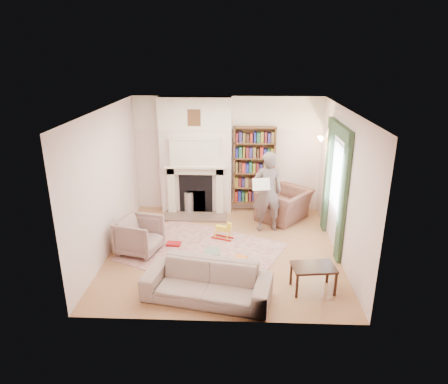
{
  "coord_description": "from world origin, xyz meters",
  "views": [
    {
      "loc": [
        0.31,
        -7.19,
        3.82
      ],
      "look_at": [
        0.0,
        0.25,
        1.15
      ],
      "focal_mm": 32.0,
      "sensor_mm": 36.0,
      "label": 1
    }
  ],
  "objects_px": {
    "paraffin_heater": "(189,202)",
    "rocking_horse": "(222,230)",
    "sofa": "(207,282)",
    "coffee_table": "(313,278)",
    "bookcase": "(254,165)",
    "armchair_left": "(140,235)",
    "man_reading": "(267,192)",
    "armchair_reading": "(284,205)"
  },
  "relations": [
    {
      "from": "bookcase",
      "to": "coffee_table",
      "type": "bearing_deg",
      "value": -75.47
    },
    {
      "from": "coffee_table",
      "to": "bookcase",
      "type": "bearing_deg",
      "value": 97.27
    },
    {
      "from": "sofa",
      "to": "man_reading",
      "type": "relative_size",
      "value": 1.13
    },
    {
      "from": "armchair_reading",
      "to": "paraffin_heater",
      "type": "bearing_deg",
      "value": -58.6
    },
    {
      "from": "armchair_reading",
      "to": "rocking_horse",
      "type": "height_order",
      "value": "armchair_reading"
    },
    {
      "from": "sofa",
      "to": "paraffin_heater",
      "type": "relative_size",
      "value": 3.71
    },
    {
      "from": "armchair_left",
      "to": "paraffin_heater",
      "type": "bearing_deg",
      "value": -4.79
    },
    {
      "from": "armchair_left",
      "to": "man_reading",
      "type": "bearing_deg",
      "value": -51.26
    },
    {
      "from": "armchair_left",
      "to": "sofa",
      "type": "height_order",
      "value": "armchair_left"
    },
    {
      "from": "bookcase",
      "to": "rocking_horse",
      "type": "relative_size",
      "value": 4.09
    },
    {
      "from": "armchair_reading",
      "to": "coffee_table",
      "type": "height_order",
      "value": "armchair_reading"
    },
    {
      "from": "man_reading",
      "to": "paraffin_heater",
      "type": "xyz_separation_m",
      "value": [
        -1.84,
        0.9,
        -0.63
      ]
    },
    {
      "from": "armchair_reading",
      "to": "man_reading",
      "type": "bearing_deg",
      "value": 2.03
    },
    {
      "from": "bookcase",
      "to": "armchair_reading",
      "type": "distance_m",
      "value": 1.2
    },
    {
      "from": "armchair_reading",
      "to": "armchair_left",
      "type": "relative_size",
      "value": 1.43
    },
    {
      "from": "bookcase",
      "to": "man_reading",
      "type": "bearing_deg",
      "value": -76.9
    },
    {
      "from": "coffee_table",
      "to": "armchair_left",
      "type": "bearing_deg",
      "value": 152.1
    },
    {
      "from": "man_reading",
      "to": "armchair_left",
      "type": "bearing_deg",
      "value": 12.43
    },
    {
      "from": "armchair_reading",
      "to": "coffee_table",
      "type": "bearing_deg",
      "value": 42.57
    },
    {
      "from": "coffee_table",
      "to": "paraffin_heater",
      "type": "relative_size",
      "value": 1.27
    },
    {
      "from": "paraffin_heater",
      "to": "rocking_horse",
      "type": "distance_m",
      "value": 1.67
    },
    {
      "from": "bookcase",
      "to": "sofa",
      "type": "relative_size",
      "value": 0.91
    },
    {
      "from": "bookcase",
      "to": "paraffin_heater",
      "type": "bearing_deg",
      "value": -171.83
    },
    {
      "from": "rocking_horse",
      "to": "man_reading",
      "type": "bearing_deg",
      "value": 49.06
    },
    {
      "from": "armchair_reading",
      "to": "rocking_horse",
      "type": "xyz_separation_m",
      "value": [
        -1.4,
        -1.11,
        -0.17
      ]
    },
    {
      "from": "bookcase",
      "to": "sofa",
      "type": "xyz_separation_m",
      "value": [
        -0.84,
        -3.79,
        -0.88
      ]
    },
    {
      "from": "man_reading",
      "to": "rocking_horse",
      "type": "distance_m",
      "value": 1.29
    },
    {
      "from": "rocking_horse",
      "to": "bookcase",
      "type": "bearing_deg",
      "value": 88.06
    },
    {
      "from": "armchair_reading",
      "to": "paraffin_heater",
      "type": "height_order",
      "value": "armchair_reading"
    },
    {
      "from": "bookcase",
      "to": "coffee_table",
      "type": "height_order",
      "value": "bookcase"
    },
    {
      "from": "bookcase",
      "to": "armchair_reading",
      "type": "relative_size",
      "value": 1.65
    },
    {
      "from": "man_reading",
      "to": "rocking_horse",
      "type": "bearing_deg",
      "value": 16.49
    },
    {
      "from": "armchair_left",
      "to": "rocking_horse",
      "type": "xyz_separation_m",
      "value": [
        1.61,
        0.63,
        -0.16
      ]
    },
    {
      "from": "bookcase",
      "to": "sofa",
      "type": "height_order",
      "value": "bookcase"
    },
    {
      "from": "sofa",
      "to": "rocking_horse",
      "type": "relative_size",
      "value": 4.51
    },
    {
      "from": "armchair_reading",
      "to": "man_reading",
      "type": "xyz_separation_m",
      "value": [
        -0.45,
        -0.6,
        0.54
      ]
    },
    {
      "from": "paraffin_heater",
      "to": "rocking_horse",
      "type": "height_order",
      "value": "paraffin_heater"
    },
    {
      "from": "bookcase",
      "to": "paraffin_heater",
      "type": "height_order",
      "value": "bookcase"
    },
    {
      "from": "man_reading",
      "to": "armchair_reading",
      "type": "bearing_deg",
      "value": -138.46
    },
    {
      "from": "man_reading",
      "to": "coffee_table",
      "type": "xyz_separation_m",
      "value": [
        0.64,
        -2.35,
        -0.68
      ]
    },
    {
      "from": "armchair_left",
      "to": "paraffin_heater",
      "type": "relative_size",
      "value": 1.42
    },
    {
      "from": "sofa",
      "to": "coffee_table",
      "type": "relative_size",
      "value": 2.91
    }
  ]
}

